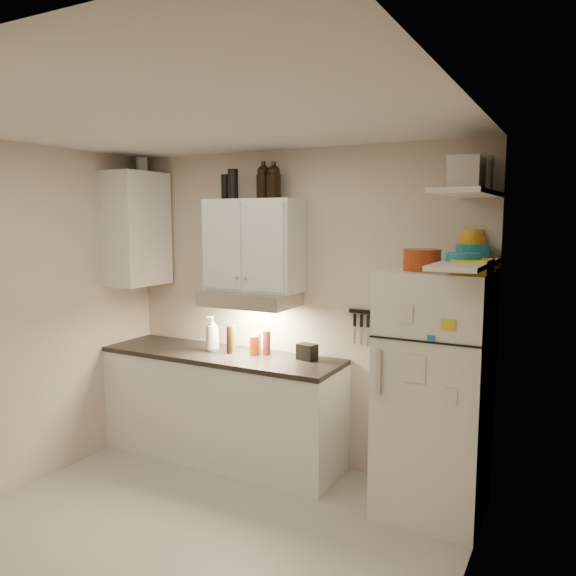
% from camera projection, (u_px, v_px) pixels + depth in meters
% --- Properties ---
extents(floor, '(3.20, 3.00, 0.02)m').
position_uv_depth(floor, '(186.00, 547.00, 3.52)').
color(floor, '#B5B1A7').
rests_on(floor, ground).
extents(ceiling, '(3.20, 3.00, 0.02)m').
position_uv_depth(ceiling, '(175.00, 119.00, 3.20)').
color(ceiling, silver).
rests_on(ceiling, ground).
extents(back_wall, '(3.20, 0.02, 2.60)m').
position_uv_depth(back_wall, '(296.00, 308.00, 4.68)').
color(back_wall, beige).
rests_on(back_wall, ground).
extents(left_wall, '(0.02, 3.00, 2.60)m').
position_uv_depth(left_wall, '(7.00, 320.00, 4.11)').
color(left_wall, beige).
rests_on(left_wall, ground).
extents(right_wall, '(0.02, 3.00, 2.60)m').
position_uv_depth(right_wall, '(455.00, 379.00, 2.61)').
color(right_wall, beige).
rests_on(right_wall, ground).
extents(base_cabinet, '(2.10, 0.60, 0.88)m').
position_uv_depth(base_cabinet, '(222.00, 408.00, 4.77)').
color(base_cabinet, white).
rests_on(base_cabinet, floor).
extents(countertop, '(2.10, 0.62, 0.04)m').
position_uv_depth(countertop, '(221.00, 355.00, 4.72)').
color(countertop, black).
rests_on(countertop, base_cabinet).
extents(upper_cabinet, '(0.80, 0.33, 0.75)m').
position_uv_depth(upper_cabinet, '(254.00, 245.00, 4.61)').
color(upper_cabinet, white).
rests_on(upper_cabinet, back_wall).
extents(side_cabinet, '(0.33, 0.55, 1.00)m').
position_uv_depth(side_cabinet, '(137.00, 229.00, 5.00)').
color(side_cabinet, white).
rests_on(side_cabinet, left_wall).
extents(range_hood, '(0.76, 0.46, 0.12)m').
position_uv_depth(range_hood, '(250.00, 299.00, 4.60)').
color(range_hood, silver).
rests_on(range_hood, back_wall).
extents(fridge, '(0.70, 0.68, 1.70)m').
position_uv_depth(fridge, '(434.00, 393.00, 3.85)').
color(fridge, white).
rests_on(fridge, floor).
extents(shelf_hi, '(0.30, 0.95, 0.03)m').
position_uv_depth(shelf_hi, '(468.00, 193.00, 3.47)').
color(shelf_hi, white).
rests_on(shelf_hi, right_wall).
extents(shelf_lo, '(0.30, 0.95, 0.03)m').
position_uv_depth(shelf_lo, '(466.00, 264.00, 3.53)').
color(shelf_lo, white).
rests_on(shelf_lo, right_wall).
extents(knife_strip, '(0.42, 0.02, 0.03)m').
position_uv_depth(knife_strip, '(375.00, 313.00, 4.33)').
color(knife_strip, black).
rests_on(knife_strip, back_wall).
extents(dutch_oven, '(0.32, 0.32, 0.14)m').
position_uv_depth(dutch_oven, '(422.00, 260.00, 3.70)').
color(dutch_oven, '#903110').
rests_on(dutch_oven, fridge).
extents(book_stack, '(0.22, 0.27, 0.09)m').
position_uv_depth(book_stack, '(473.00, 266.00, 3.50)').
color(book_stack, yellow).
rests_on(book_stack, fridge).
extents(spice_jar, '(0.08, 0.08, 0.10)m').
position_uv_depth(spice_jar, '(454.00, 265.00, 3.58)').
color(spice_jar, silver).
rests_on(spice_jar, fridge).
extents(stock_pot, '(0.36, 0.36, 0.23)m').
position_uv_depth(stock_pot, '(468.00, 175.00, 3.68)').
color(stock_pot, silver).
rests_on(stock_pot, shelf_hi).
extents(tin_a, '(0.24, 0.22, 0.19)m').
position_uv_depth(tin_a, '(466.00, 174.00, 3.34)').
color(tin_a, '#AAAAAD').
rests_on(tin_a, shelf_hi).
extents(tin_b, '(0.19, 0.19, 0.18)m').
position_uv_depth(tin_b, '(466.00, 172.00, 3.22)').
color(tin_b, '#AAAAAD').
rests_on(tin_b, shelf_hi).
extents(bowl_teal, '(0.23, 0.23, 0.09)m').
position_uv_depth(bowl_teal, '(473.00, 251.00, 3.85)').
color(bowl_teal, teal).
rests_on(bowl_teal, shelf_lo).
extents(bowl_orange, '(0.18, 0.18, 0.06)m').
position_uv_depth(bowl_orange, '(472.00, 240.00, 3.93)').
color(bowl_orange, '#F6A217').
rests_on(bowl_orange, bowl_teal).
extents(bowl_yellow, '(0.14, 0.14, 0.05)m').
position_uv_depth(bowl_yellow, '(473.00, 233.00, 3.92)').
color(bowl_yellow, gold).
rests_on(bowl_yellow, bowl_orange).
extents(plates, '(0.28, 0.28, 0.05)m').
position_uv_depth(plates, '(463.00, 257.00, 3.53)').
color(plates, teal).
rests_on(plates, shelf_lo).
extents(growler_a, '(0.15, 0.15, 0.28)m').
position_uv_depth(growler_a, '(264.00, 182.00, 4.59)').
color(growler_a, black).
rests_on(growler_a, upper_cabinet).
extents(growler_b, '(0.12, 0.12, 0.27)m').
position_uv_depth(growler_b, '(274.00, 182.00, 4.48)').
color(growler_b, black).
rests_on(growler_b, upper_cabinet).
extents(thermos_a, '(0.11, 0.11, 0.24)m').
position_uv_depth(thermos_a, '(233.00, 184.00, 4.55)').
color(thermos_a, black).
rests_on(thermos_a, upper_cabinet).
extents(thermos_b, '(0.09, 0.09, 0.21)m').
position_uv_depth(thermos_b, '(226.00, 187.00, 4.72)').
color(thermos_b, black).
rests_on(thermos_b, upper_cabinet).
extents(side_jar, '(0.13, 0.13, 0.14)m').
position_uv_depth(side_jar, '(142.00, 165.00, 5.06)').
color(side_jar, silver).
rests_on(side_jar, side_cabinet).
extents(soap_bottle, '(0.16, 0.16, 0.34)m').
position_uv_depth(soap_bottle, '(212.00, 331.00, 4.76)').
color(soap_bottle, white).
rests_on(soap_bottle, countertop).
extents(pepper_mill, '(0.07, 0.07, 0.20)m').
position_uv_depth(pepper_mill, '(267.00, 343.00, 4.64)').
color(pepper_mill, maroon).
rests_on(pepper_mill, countertop).
extents(oil_bottle, '(0.05, 0.05, 0.23)m').
position_uv_depth(oil_bottle, '(233.00, 338.00, 4.75)').
color(oil_bottle, '#466B1A').
rests_on(oil_bottle, countertop).
extents(vinegar_bottle, '(0.06, 0.06, 0.23)m').
position_uv_depth(vinegar_bottle, '(229.00, 340.00, 4.68)').
color(vinegar_bottle, black).
rests_on(vinegar_bottle, countertop).
extents(clear_bottle, '(0.06, 0.06, 0.18)m').
position_uv_depth(clear_bottle, '(258.00, 344.00, 4.66)').
color(clear_bottle, silver).
rests_on(clear_bottle, countertop).
extents(red_jar, '(0.09, 0.09, 0.16)m').
position_uv_depth(red_jar, '(254.00, 346.00, 4.64)').
color(red_jar, '#903110').
rests_on(red_jar, countertop).
extents(caddy, '(0.17, 0.14, 0.13)m').
position_uv_depth(caddy, '(307.00, 352.00, 4.48)').
color(caddy, black).
rests_on(caddy, countertop).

